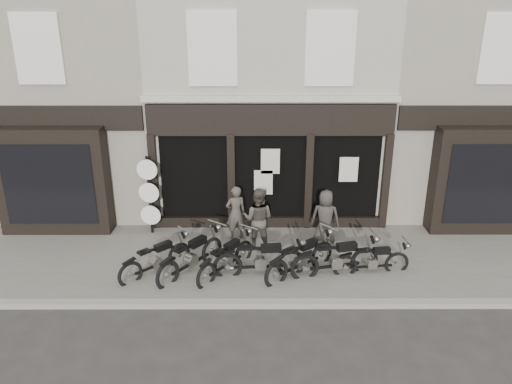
{
  "coord_description": "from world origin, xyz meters",
  "views": [
    {
      "loc": [
        -0.44,
        -11.1,
        6.56
      ],
      "look_at": [
        -0.42,
        1.6,
        1.75
      ],
      "focal_mm": 35.0,
      "sensor_mm": 36.0,
      "label": 1
    }
  ],
  "objects_px": {
    "motorcycle_0": "(156,261)",
    "motorcycle_5": "(336,261)",
    "advert_sign_post": "(150,199)",
    "motorcycle_2": "(226,261)",
    "motorcycle_6": "(372,263)",
    "motorcycle_1": "(191,259)",
    "motorcycle_4": "(301,261)",
    "man_centre": "(258,219)",
    "man_right": "(325,218)",
    "man_left": "(236,213)",
    "motorcycle_3": "(261,262)"
  },
  "relations": [
    {
      "from": "motorcycle_4",
      "to": "man_left",
      "type": "xyz_separation_m",
      "value": [
        -1.71,
        1.97,
        0.49
      ]
    },
    {
      "from": "motorcycle_5",
      "to": "advert_sign_post",
      "type": "xyz_separation_m",
      "value": [
        -5.14,
        2.4,
        0.77
      ]
    },
    {
      "from": "motorcycle_1",
      "to": "man_left",
      "type": "relative_size",
      "value": 1.25
    },
    {
      "from": "motorcycle_2",
      "to": "man_left",
      "type": "distance_m",
      "value": 1.99
    },
    {
      "from": "motorcycle_1",
      "to": "man_centre",
      "type": "bearing_deg",
      "value": -15.87
    },
    {
      "from": "motorcycle_0",
      "to": "man_right",
      "type": "relative_size",
      "value": 1.05
    },
    {
      "from": "motorcycle_1",
      "to": "man_right",
      "type": "xyz_separation_m",
      "value": [
        3.6,
        1.53,
        0.48
      ]
    },
    {
      "from": "motorcycle_0",
      "to": "man_right",
      "type": "height_order",
      "value": "man_right"
    },
    {
      "from": "motorcycle_1",
      "to": "motorcycle_5",
      "type": "height_order",
      "value": "motorcycle_5"
    },
    {
      "from": "man_centre",
      "to": "motorcycle_0",
      "type": "bearing_deg",
      "value": 41.95
    },
    {
      "from": "motorcycle_2",
      "to": "motorcycle_6",
      "type": "bearing_deg",
      "value": -54.17
    },
    {
      "from": "motorcycle_4",
      "to": "man_right",
      "type": "xyz_separation_m",
      "value": [
        0.81,
        1.62,
        0.49
      ]
    },
    {
      "from": "motorcycle_3",
      "to": "advert_sign_post",
      "type": "distance_m",
      "value": 4.12
    },
    {
      "from": "motorcycle_3",
      "to": "motorcycle_4",
      "type": "xyz_separation_m",
      "value": [
        1.01,
        0.07,
        -0.0
      ]
    },
    {
      "from": "motorcycle_1",
      "to": "man_right",
      "type": "bearing_deg",
      "value": -29.87
    },
    {
      "from": "motorcycle_4",
      "to": "man_centre",
      "type": "relative_size",
      "value": 1.11
    },
    {
      "from": "motorcycle_5",
      "to": "man_left",
      "type": "bearing_deg",
      "value": 128.68
    },
    {
      "from": "motorcycle_1",
      "to": "motorcycle_3",
      "type": "bearing_deg",
      "value": -58.11
    },
    {
      "from": "motorcycle_2",
      "to": "motorcycle_6",
      "type": "distance_m",
      "value": 3.72
    },
    {
      "from": "motorcycle_5",
      "to": "advert_sign_post",
      "type": "relative_size",
      "value": 0.93
    },
    {
      "from": "motorcycle_4",
      "to": "motorcycle_6",
      "type": "bearing_deg",
      "value": -38.59
    },
    {
      "from": "motorcycle_0",
      "to": "motorcycle_2",
      "type": "relative_size",
      "value": 0.91
    },
    {
      "from": "motorcycle_2",
      "to": "motorcycle_3",
      "type": "height_order",
      "value": "motorcycle_3"
    },
    {
      "from": "motorcycle_4",
      "to": "motorcycle_5",
      "type": "bearing_deg",
      "value": -41.69
    },
    {
      "from": "motorcycle_0",
      "to": "motorcycle_4",
      "type": "xyz_separation_m",
      "value": [
        3.67,
        -0.05,
        0.04
      ]
    },
    {
      "from": "motorcycle_0",
      "to": "advert_sign_post",
      "type": "xyz_separation_m",
      "value": [
        -0.57,
        2.31,
        0.81
      ]
    },
    {
      "from": "motorcycle_2",
      "to": "motorcycle_6",
      "type": "xyz_separation_m",
      "value": [
        3.72,
        -0.03,
        -0.04
      ]
    },
    {
      "from": "motorcycle_4",
      "to": "motorcycle_6",
      "type": "distance_m",
      "value": 1.83
    },
    {
      "from": "motorcycle_0",
      "to": "motorcycle_2",
      "type": "height_order",
      "value": "motorcycle_2"
    },
    {
      "from": "man_centre",
      "to": "advert_sign_post",
      "type": "xyz_separation_m",
      "value": [
        -3.17,
        0.98,
        0.21
      ]
    },
    {
      "from": "motorcycle_1",
      "to": "motorcycle_2",
      "type": "height_order",
      "value": "motorcycle_1"
    },
    {
      "from": "motorcycle_6",
      "to": "man_left",
      "type": "distance_m",
      "value": 4.07
    },
    {
      "from": "man_left",
      "to": "advert_sign_post",
      "type": "distance_m",
      "value": 2.58
    },
    {
      "from": "motorcycle_3",
      "to": "motorcycle_5",
      "type": "distance_m",
      "value": 1.91
    },
    {
      "from": "motorcycle_2",
      "to": "advert_sign_post",
      "type": "bearing_deg",
      "value": 81.75
    },
    {
      "from": "motorcycle_5",
      "to": "man_left",
      "type": "height_order",
      "value": "man_left"
    },
    {
      "from": "motorcycle_2",
      "to": "motorcycle_5",
      "type": "distance_m",
      "value": 2.79
    },
    {
      "from": "motorcycle_4",
      "to": "advert_sign_post",
      "type": "distance_m",
      "value": 4.92
    },
    {
      "from": "motorcycle_6",
      "to": "motorcycle_1",
      "type": "bearing_deg",
      "value": 172.07
    },
    {
      "from": "motorcycle_6",
      "to": "advert_sign_post",
      "type": "relative_size",
      "value": 0.8
    },
    {
      "from": "motorcycle_1",
      "to": "motorcycle_4",
      "type": "height_order",
      "value": "motorcycle_1"
    },
    {
      "from": "motorcycle_2",
      "to": "advert_sign_post",
      "type": "height_order",
      "value": "advert_sign_post"
    },
    {
      "from": "motorcycle_0",
      "to": "motorcycle_5",
      "type": "bearing_deg",
      "value": -44.87
    },
    {
      "from": "motorcycle_5",
      "to": "man_right",
      "type": "height_order",
      "value": "man_right"
    },
    {
      "from": "motorcycle_0",
      "to": "motorcycle_1",
      "type": "height_order",
      "value": "motorcycle_1"
    },
    {
      "from": "motorcycle_1",
      "to": "motorcycle_0",
      "type": "bearing_deg",
      "value": 129.83
    },
    {
      "from": "man_centre",
      "to": "motorcycle_1",
      "type": "bearing_deg",
      "value": 51.86
    },
    {
      "from": "motorcycle_0",
      "to": "motorcycle_3",
      "type": "bearing_deg",
      "value": -46.34
    },
    {
      "from": "man_left",
      "to": "motorcycle_0",
      "type": "bearing_deg",
      "value": 24.66
    },
    {
      "from": "advert_sign_post",
      "to": "motorcycle_5",
      "type": "bearing_deg",
      "value": -18.13
    }
  ]
}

